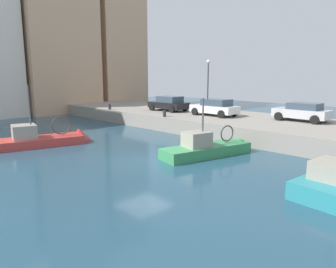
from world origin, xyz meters
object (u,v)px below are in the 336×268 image
fishing_boat_red (44,143)px  mooring_bollard_south (164,114)px  parked_car_white (215,107)px  mooring_bollard_mid (110,107)px  fishing_boat_green (211,153)px  parked_car_silver (302,112)px  quay_streetlamp (208,77)px  parked_car_black (169,103)px

fishing_boat_red → mooring_bollard_south: size_ratio=12.47×
parked_car_white → mooring_bollard_mid: bearing=108.9°
fishing_boat_red → parked_car_white: bearing=-17.8°
fishing_boat_green → mooring_bollard_south: bearing=64.7°
fishing_boat_green → parked_car_white: size_ratio=1.59×
parked_car_silver → quay_streetlamp: 9.36m
fishing_boat_green → quay_streetlamp: bearing=39.5°
fishing_boat_red → mooring_bollard_mid: fishing_boat_red is taller
fishing_boat_green → mooring_bollard_mid: size_ratio=11.80×
parked_car_black → mooring_bollard_mid: parked_car_black is taller
mooring_bollard_south → mooring_bollard_mid: bearing=90.0°
parked_car_black → quay_streetlamp: bearing=-53.0°
fishing_boat_green → mooring_bollard_south: fishing_boat_green is taller
mooring_bollard_south → quay_streetlamp: bearing=-0.2°
mooring_bollard_south → parked_car_black: bearing=40.9°
fishing_boat_red → quay_streetlamp: bearing=-6.6°
parked_car_silver → quay_streetlamp: (0.05, 9.01, 2.54)m
mooring_bollard_mid → fishing_boat_red: bearing=-146.5°
fishing_boat_green → fishing_boat_red: 11.08m
fishing_boat_red → mooring_bollard_south: 9.73m
fishing_boat_green → parked_car_black: 12.88m
fishing_boat_green → mooring_bollard_mid: bearing=77.0°
fishing_boat_green → mooring_bollard_south: size_ratio=11.80×
fishing_boat_green → quay_streetlamp: quay_streetlamp is taller
fishing_boat_green → parked_car_black: bearing=56.5°
fishing_boat_green → parked_car_black: fishing_boat_green is taller
parked_car_black → quay_streetlamp: 4.50m
fishing_boat_red → parked_car_black: (12.90, 1.23, 1.79)m
parked_car_silver → mooring_bollard_south: 10.63m
fishing_boat_green → mooring_bollard_mid: 16.15m
fishing_boat_red → mooring_bollard_mid: 11.45m
parked_car_silver → mooring_bollard_south: parked_car_silver is taller
fishing_boat_green → fishing_boat_red: bearing=121.9°
parked_car_white → mooring_bollard_mid: size_ratio=7.42×
parked_car_silver → parked_car_black: bearing=100.4°
fishing_boat_red → parked_car_silver: fishing_boat_red is taller
parked_car_white → mooring_bollard_south: (-3.58, 2.47, -0.45)m
mooring_bollard_mid → fishing_boat_green: bearing=-103.0°
fishing_boat_red → quay_streetlamp: quay_streetlamp is taller
parked_car_silver → mooring_bollard_mid: 17.93m
fishing_boat_green → parked_car_silver: 9.50m
parked_car_silver → fishing_boat_red: bearing=144.5°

